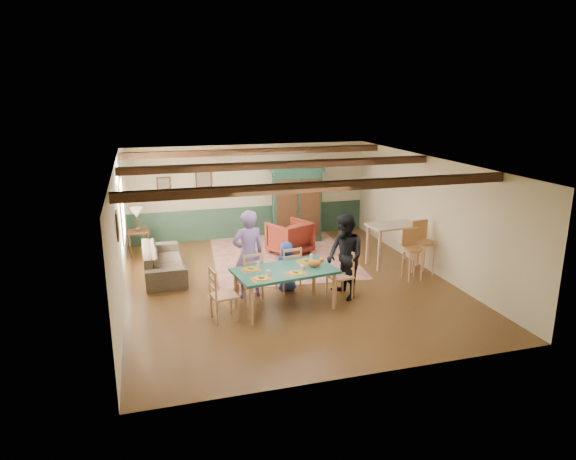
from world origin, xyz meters
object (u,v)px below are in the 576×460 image
object	(u,v)px
dining_chair_far_right	(288,269)
person_child	(287,266)
person_woman	(345,257)
bar_stool_right	(424,249)
sofa	(163,261)
dining_table	(285,289)
bar_stool_left	(413,255)
end_table	(139,243)
person_man	(248,254)
armoire	(297,205)
cat	(315,263)
dining_chair_end_left	(224,294)
dining_chair_end_right	(340,275)
armchair	(290,237)
dining_chair_far_left	(250,275)
table_lamp	(137,219)
counter_table	(393,245)

from	to	relation	value
dining_chair_far_right	person_child	xyz separation A→B (m)	(-0.01, 0.09, 0.03)
person_woman	bar_stool_right	bearing A→B (deg)	100.41
sofa	dining_table	bearing A→B (deg)	-141.31
person_woman	bar_stool_left	size ratio (longest dim) A/B	1.53
person_child	dining_chair_far_right	bearing A→B (deg)	90.00
person_child	end_table	world-z (taller)	person_child
person_man	bar_stool_right	world-z (taller)	person_man
sofa	end_table	world-z (taller)	sofa
armoire	cat	bearing A→B (deg)	-95.55
armoire	dining_chair_end_left	bearing A→B (deg)	-114.10
dining_chair_end_right	person_child	world-z (taller)	person_child
person_woman	armchair	bearing A→B (deg)	176.07
dining_chair_far_left	end_table	size ratio (longest dim) A/B	1.55
table_lamp	armchair	bearing A→B (deg)	-14.66
dining_chair_far_left	person_man	distance (m)	0.43
dining_chair_end_left	counter_table	size ratio (longest dim) A/B	0.82
armoire	sofa	world-z (taller)	armoire
dining_chair_end_left	sofa	xyz separation A→B (m)	(-0.96, 2.84, -0.18)
dining_chair_far_left	cat	bearing A→B (deg)	139.20
end_table	bar_stool_right	distance (m)	7.21
dining_chair_end_left	armchair	xyz separation A→B (m)	(2.32, 3.55, -0.07)
armchair	end_table	xyz separation A→B (m)	(-3.82, 1.00, -0.11)
person_child	bar_stool_right	bearing A→B (deg)	172.65
dining_chair_end_left	armchair	bearing A→B (deg)	-41.44
dining_chair_far_right	dining_chair_end_left	distance (m)	1.84
dining_chair_far_left	cat	xyz separation A→B (m)	(1.14, -0.73, 0.39)
dining_chair_far_right	end_table	size ratio (longest dim) A/B	1.55
person_child	sofa	size ratio (longest dim) A/B	0.47
dining_chair_end_right	armoire	world-z (taller)	armoire
counter_table	bar_stool_right	size ratio (longest dim) A/B	0.98
cat	table_lamp	world-z (taller)	table_lamp
end_table	dining_chair_far_left	bearing A→B (deg)	-59.18
table_lamp	end_table	bearing A→B (deg)	0.00
counter_table	table_lamp	bearing A→B (deg)	156.67
person_child	dining_chair_far_left	bearing A→B (deg)	5.71
bar_stool_left	armchair	bearing A→B (deg)	127.49
dining_chair_end_left	person_man	distance (m)	1.25
dining_chair_end_left	person_man	bearing A→B (deg)	-43.15
person_man	armchair	bearing A→B (deg)	-130.77
dining_chair_end_right	bar_stool_right	bearing A→B (deg)	99.97
dining_chair_far_left	bar_stool_left	xyz separation A→B (m)	(3.76, 0.04, 0.07)
armoire	end_table	xyz separation A→B (m)	(-4.36, -0.15, -0.72)
cat	end_table	world-z (taller)	cat
dining_chair_end_right	person_man	distance (m)	1.93
dining_chair_end_right	end_table	world-z (taller)	dining_chair_end_right
dining_chair_end_right	bar_stool_left	distance (m)	2.07
dining_chair_end_right	end_table	size ratio (longest dim) A/B	1.55
armoire	armchair	world-z (taller)	armoire
dining_table	sofa	xyz separation A→B (m)	(-2.19, 2.66, -0.07)
dining_chair_far_right	table_lamp	size ratio (longest dim) A/B	1.69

